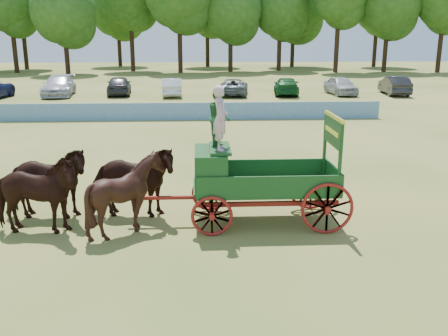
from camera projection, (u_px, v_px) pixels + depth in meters
ground at (166, 237)px, 12.88m from camera, size 160.00×160.00×0.00m
horse_lead_left at (33, 196)px, 12.85m from camera, size 2.55×1.29×2.09m
horse_lead_right at (46, 183)px, 13.91m from camera, size 2.53×1.24×2.09m
horse_wheel_left at (127, 194)px, 12.97m from camera, size 2.00×1.80×2.10m
horse_wheel_right at (132, 182)px, 14.03m from camera, size 2.56×1.32×2.09m
farm_dray at (238, 165)px, 13.51m from camera, size 6.00×2.00×3.83m
sponsor_banner at (167, 112)px, 30.05m from camera, size 26.00×0.08×1.05m
parked_cars at (134, 87)px, 41.60m from camera, size 45.67×7.74×1.64m
treeline at (149, 0)px, 67.94m from camera, size 84.42×23.66×15.77m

